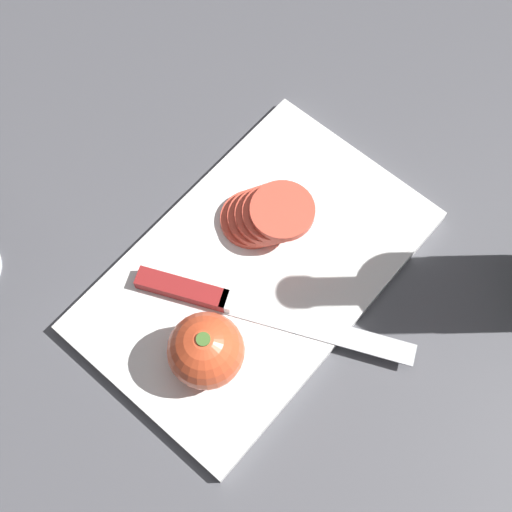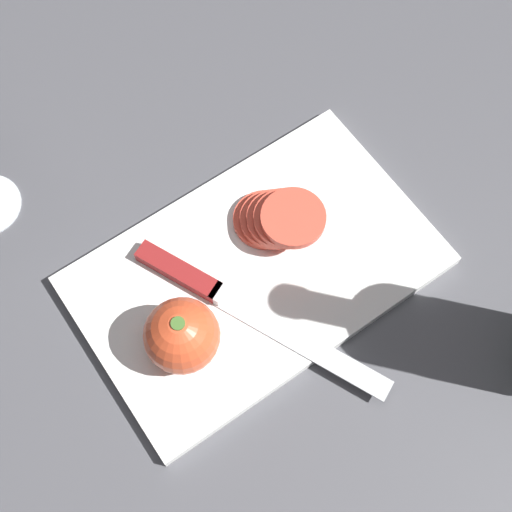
% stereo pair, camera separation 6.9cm
% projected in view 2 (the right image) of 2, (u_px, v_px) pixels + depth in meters
% --- Properties ---
extents(ground_plane, '(3.00, 3.00, 0.00)m').
position_uv_depth(ground_plane, '(223.00, 327.00, 0.71)').
color(ground_plane, '#4C4C51').
extents(cutting_board, '(0.36, 0.22, 0.01)m').
position_uv_depth(cutting_board, '(256.00, 271.00, 0.73)').
color(cutting_board, white).
rests_on(cutting_board, ground_plane).
extents(whole_tomato, '(0.07, 0.07, 0.07)m').
position_uv_depth(whole_tomato, '(184.00, 339.00, 0.65)').
color(whole_tomato, '#DB4C28').
rests_on(whole_tomato, cutting_board).
extents(knife, '(0.14, 0.27, 0.01)m').
position_uv_depth(knife, '(209.00, 289.00, 0.71)').
color(knife, silver).
rests_on(knife, cutting_board).
extents(tomato_slice_stack_near, '(0.08, 0.09, 0.04)m').
position_uv_depth(tomato_slice_stack_near, '(278.00, 219.00, 0.72)').
color(tomato_slice_stack_near, '#DB4C38').
rests_on(tomato_slice_stack_near, cutting_board).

